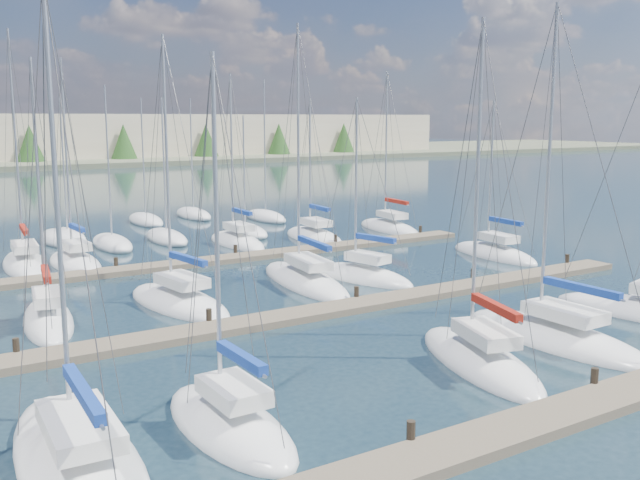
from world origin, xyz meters
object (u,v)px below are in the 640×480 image
sailboat_c (229,424)px  sailboat_p (237,242)px  sailboat_o (75,263)px  sailboat_j (179,302)px  sailboat_m (494,254)px  sailboat_k (305,281)px  sailboat_b (78,461)px  sailboat_e (554,337)px  sailboat_d (479,360)px  sailboat_r (389,228)px  sailboat_n (25,264)px  sailboat_q (314,237)px  sailboat_i (48,320)px  sailboat_l (363,276)px

sailboat_c → sailboat_p: sailboat_p is taller
sailboat_c → sailboat_o: 27.23m
sailboat_j → sailboat_m: bearing=-6.1°
sailboat_k → sailboat_b: sailboat_k is taller
sailboat_e → sailboat_d: bearing=-175.6°
sailboat_r → sailboat_o: (-25.60, -0.81, 0.00)m
sailboat_c → sailboat_d: bearing=0.4°
sailboat_n → sailboat_o: sailboat_n is taller
sailboat_k → sailboat_q: bearing=63.6°
sailboat_q → sailboat_e: sailboat_e is taller
sailboat_c → sailboat_m: bearing=29.1°
sailboat_k → sailboat_p: (2.37, 13.65, 0.00)m
sailboat_c → sailboat_r: size_ratio=0.86×
sailboat_i → sailboat_d: (12.58, -14.33, -0.01)m
sailboat_i → sailboat_j: (6.17, -0.08, -0.01)m
sailboat_p → sailboat_m: sailboat_p is taller
sailboat_l → sailboat_o: 18.37m
sailboat_m → sailboat_o: size_ratio=0.82×
sailboat_j → sailboat_r: size_ratio=1.01×
sailboat_m → sailboat_b: (-31.00, -15.05, -0.01)m
sailboat_e → sailboat_j: bearing=128.1°
sailboat_k → sailboat_i: sailboat_k is taller
sailboat_p → sailboat_k: bearing=-98.6°
sailboat_p → sailboat_r: 13.59m
sailboat_m → sailboat_k: bearing=-174.8°
sailboat_m → sailboat_p: bearing=137.7°
sailboat_p → sailboat_n: (-14.78, -0.35, 0.01)m
sailboat_q → sailboat_b: bearing=-126.6°
sailboat_e → sailboat_b: sailboat_e is taller
sailboat_c → sailboat_n: size_ratio=0.77×
sailboat_d → sailboat_o: (-8.35, 26.98, 0.01)m
sailboat_o → sailboat_q: bearing=0.0°
sailboat_k → sailboat_n: 18.19m
sailboat_e → sailboat_k: bearing=102.5°
sailboat_r → sailboat_b: size_ratio=1.02×
sailboat_e → sailboat_r: (12.53, 27.37, 0.01)m
sailboat_i → sailboat_e: size_ratio=0.87×
sailboat_q → sailboat_b: sailboat_b is taller
sailboat_q → sailboat_c: (-20.08, -27.62, 0.01)m
sailboat_q → sailboat_n: size_ratio=0.75×
sailboat_o → sailboat_p: bearing=6.1°
sailboat_n → sailboat_p: bearing=6.7°
sailboat_q → sailboat_o: sailboat_o is taller
sailboat_k → sailboat_o: bearing=136.1°
sailboat_q → sailboat_i: sailboat_i is taller
sailboat_r → sailboat_b: 42.45m
sailboat_r → sailboat_e: bearing=-108.7°
sailboat_c → sailboat_i: sailboat_i is taller
sailboat_c → sailboat_l: bearing=42.7°
sailboat_r → sailboat_n: (-28.35, 0.43, 0.01)m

